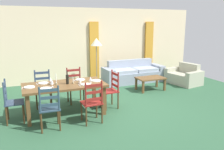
{
  "coord_description": "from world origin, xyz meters",
  "views": [
    {
      "loc": [
        -2.2,
        -5.27,
        2.16
      ],
      "look_at": [
        0.17,
        0.51,
        0.75
      ],
      "focal_mm": 37.25,
      "sensor_mm": 36.0,
      "label": 1
    }
  ],
  "objects_px": {
    "dining_chair_far_left": "(43,89)",
    "couch": "(133,74)",
    "wine_glass_far_left": "(50,79)",
    "dining_chair_head_east": "(111,90)",
    "dining_chair_near_left": "(49,108)",
    "dining_chair_near_right": "(92,102)",
    "coffee_cup_primary": "(80,82)",
    "wine_glass_near_left": "(52,82)",
    "dining_table": "(65,88)",
    "dining_chair_head_west": "(12,101)",
    "coffee_cup_secondary": "(52,83)",
    "wine_glass_near_right": "(91,79)",
    "armchair_upholstered": "(185,77)",
    "coffee_table": "(150,79)",
    "wine_bottle": "(67,79)",
    "standing_lamp": "(96,45)",
    "dining_chair_far_right": "(75,85)"
  },
  "relations": [
    {
      "from": "dining_chair_far_left",
      "to": "couch",
      "type": "distance_m",
      "value": 3.69
    },
    {
      "from": "wine_glass_far_left",
      "to": "dining_chair_head_east",
      "type": "bearing_deg",
      "value": -4.88
    },
    {
      "from": "dining_chair_near_left",
      "to": "dining_chair_head_east",
      "type": "height_order",
      "value": "same"
    },
    {
      "from": "dining_chair_near_right",
      "to": "coffee_cup_primary",
      "type": "xyz_separation_m",
      "value": [
        -0.1,
        0.63,
        0.32
      ]
    },
    {
      "from": "wine_glass_near_left",
      "to": "dining_table",
      "type": "bearing_deg",
      "value": 27.5
    },
    {
      "from": "dining_chair_head_west",
      "to": "dining_chair_head_east",
      "type": "xyz_separation_m",
      "value": [
        2.35,
        0.03,
        0.0
      ]
    },
    {
      "from": "dining_chair_head_west",
      "to": "coffee_cup_secondary",
      "type": "xyz_separation_m",
      "value": [
        0.88,
        0.06,
        0.32
      ]
    },
    {
      "from": "dining_table",
      "to": "wine_glass_near_right",
      "type": "relative_size",
      "value": 11.8
    },
    {
      "from": "dining_chair_near_left",
      "to": "dining_chair_far_left",
      "type": "xyz_separation_m",
      "value": [
        0.03,
        1.48,
        0.0
      ]
    },
    {
      "from": "dining_chair_far_left",
      "to": "coffee_cup_secondary",
      "type": "relative_size",
      "value": 10.67
    },
    {
      "from": "dining_chair_far_left",
      "to": "armchair_upholstered",
      "type": "bearing_deg",
      "value": 5.87
    },
    {
      "from": "dining_chair_near_right",
      "to": "couch",
      "type": "bearing_deg",
      "value": 49.62
    },
    {
      "from": "dining_chair_near_left",
      "to": "dining_table",
      "type": "bearing_deg",
      "value": 58.04
    },
    {
      "from": "coffee_cup_primary",
      "to": "couch",
      "type": "height_order",
      "value": "coffee_cup_primary"
    },
    {
      "from": "dining_chair_head_west",
      "to": "coffee_cup_secondary",
      "type": "height_order",
      "value": "dining_chair_head_west"
    },
    {
      "from": "wine_glass_far_left",
      "to": "coffee_table",
      "type": "xyz_separation_m",
      "value": [
        3.28,
        0.87,
        -0.51
      ]
    },
    {
      "from": "coffee_cup_secondary",
      "to": "dining_chair_head_west",
      "type": "bearing_deg",
      "value": -176.38
    },
    {
      "from": "wine_bottle",
      "to": "wine_glass_far_left",
      "type": "bearing_deg",
      "value": 157.67
    },
    {
      "from": "dining_chair_far_left",
      "to": "wine_glass_near_left",
      "type": "relative_size",
      "value": 5.96
    },
    {
      "from": "wine_glass_near_left",
      "to": "coffee_table",
      "type": "bearing_deg",
      "value": 19.5
    },
    {
      "from": "dining_chair_far_left",
      "to": "standing_lamp",
      "type": "xyz_separation_m",
      "value": [
        2.03,
        1.65,
        0.93
      ]
    },
    {
      "from": "dining_chair_near_right",
      "to": "dining_chair_head_east",
      "type": "height_order",
      "value": "same"
    },
    {
      "from": "dining_chair_near_left",
      "to": "standing_lamp",
      "type": "relative_size",
      "value": 0.59
    },
    {
      "from": "dining_chair_head_west",
      "to": "wine_glass_near_left",
      "type": "height_order",
      "value": "dining_chair_head_west"
    },
    {
      "from": "dining_chair_head_east",
      "to": "couch",
      "type": "height_order",
      "value": "dining_chair_head_east"
    },
    {
      "from": "coffee_cup_primary",
      "to": "armchair_upholstered",
      "type": "height_order",
      "value": "coffee_cup_primary"
    },
    {
      "from": "dining_table",
      "to": "wine_glass_near_left",
      "type": "xyz_separation_m",
      "value": [
        -0.3,
        -0.16,
        0.2
      ]
    },
    {
      "from": "wine_bottle",
      "to": "coffee_cup_secondary",
      "type": "relative_size",
      "value": 3.51
    },
    {
      "from": "dining_table",
      "to": "dining_chair_near_left",
      "type": "relative_size",
      "value": 1.98
    },
    {
      "from": "coffee_cup_primary",
      "to": "armchair_upholstered",
      "type": "distance_m",
      "value": 4.48
    },
    {
      "from": "dining_chair_far_left",
      "to": "dining_chair_far_right",
      "type": "relative_size",
      "value": 1.0
    },
    {
      "from": "dining_chair_far_right",
      "to": "coffee_cup_primary",
      "type": "distance_m",
      "value": 0.93
    },
    {
      "from": "coffee_cup_secondary",
      "to": "couch",
      "type": "xyz_separation_m",
      "value": [
        3.25,
        2.18,
        -0.5
      ]
    },
    {
      "from": "dining_table",
      "to": "coffee_cup_primary",
      "type": "height_order",
      "value": "coffee_cup_primary"
    },
    {
      "from": "dining_table",
      "to": "dining_chair_near_right",
      "type": "xyz_separation_m",
      "value": [
        0.45,
        -0.73,
        -0.19
      ]
    },
    {
      "from": "wine_glass_near_right",
      "to": "dining_chair_far_right",
      "type": "bearing_deg",
      "value": 100.41
    },
    {
      "from": "armchair_upholstered",
      "to": "coffee_cup_primary",
      "type": "bearing_deg",
      "value": -162.1
    },
    {
      "from": "coffee_cup_secondary",
      "to": "wine_glass_near_right",
      "type": "bearing_deg",
      "value": -12.06
    },
    {
      "from": "dining_chair_head_east",
      "to": "wine_bottle",
      "type": "relative_size",
      "value": 3.04
    },
    {
      "from": "dining_chair_head_west",
      "to": "coffee_table",
      "type": "distance_m",
      "value": 4.27
    },
    {
      "from": "dining_chair_head_west",
      "to": "dining_table",
      "type": "bearing_deg",
      "value": 0.82
    },
    {
      "from": "dining_table",
      "to": "wine_bottle",
      "type": "height_order",
      "value": "wine_bottle"
    },
    {
      "from": "dining_chair_far_right",
      "to": "dining_chair_head_east",
      "type": "relative_size",
      "value": 1.0
    },
    {
      "from": "wine_glass_far_left",
      "to": "dining_chair_head_west",
      "type": "bearing_deg",
      "value": -170.0
    },
    {
      "from": "wine_bottle",
      "to": "armchair_upholstered",
      "type": "relative_size",
      "value": 0.25
    },
    {
      "from": "standing_lamp",
      "to": "dining_table",
      "type": "bearing_deg",
      "value": -123.8
    },
    {
      "from": "dining_chair_head_east",
      "to": "wine_glass_near_right",
      "type": "height_order",
      "value": "dining_chair_head_east"
    },
    {
      "from": "wine_glass_far_left",
      "to": "couch",
      "type": "xyz_separation_m",
      "value": [
        3.26,
        2.08,
        -0.57
      ]
    },
    {
      "from": "dining_chair_far_left",
      "to": "couch",
      "type": "height_order",
      "value": "dining_chair_far_left"
    },
    {
      "from": "coffee_cup_primary",
      "to": "wine_glass_far_left",
      "type": "bearing_deg",
      "value": 160.06
    }
  ]
}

